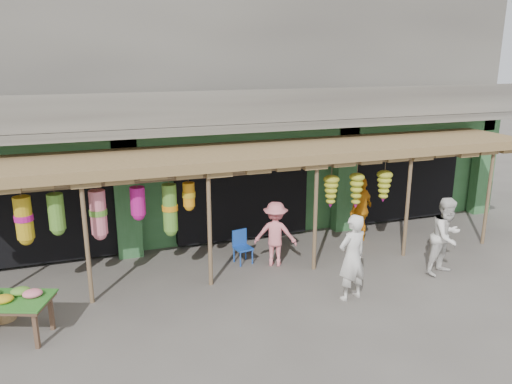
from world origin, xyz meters
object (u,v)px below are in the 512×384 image
object	(u,v)px
person_vendor	(361,209)
person_shopper	(275,234)
flower_table	(9,301)
blue_chair	(242,245)
person_front	(352,257)
person_right	(446,236)

from	to	relation	value
person_vendor	person_shopper	bearing A→B (deg)	-16.88
flower_table	blue_chair	world-z (taller)	flower_table
flower_table	blue_chair	size ratio (longest dim) A/B	2.10
person_front	person_right	distance (m)	2.69
person_shopper	flower_table	bearing A→B (deg)	41.42
person_shopper	blue_chair	bearing A→B (deg)	-3.25
flower_table	person_right	bearing A→B (deg)	19.02
person_front	person_vendor	xyz separation A→B (m)	(1.90, 2.85, -0.02)
person_vendor	person_shopper	size ratio (longest dim) A/B	1.14
person_front	flower_table	bearing A→B (deg)	-17.80
blue_chair	person_vendor	world-z (taller)	person_vendor
person_front	person_vendor	world-z (taller)	person_front
person_front	person_right	bearing A→B (deg)	176.63
person_vendor	person_right	bearing A→B (deg)	75.50
person_front	person_shopper	distance (m)	2.29
flower_table	person_front	xyz separation A→B (m)	(6.45, -0.69, 0.20)
person_right	person_vendor	world-z (taller)	person_right
person_vendor	person_shopper	xyz separation A→B (m)	(-2.74, -0.72, -0.11)
blue_chair	person_vendor	bearing A→B (deg)	-5.99
flower_table	blue_chair	xyz separation A→B (m)	(4.89, 1.85, -0.27)
person_right	person_vendor	xyz separation A→B (m)	(-0.76, 2.46, -0.01)
blue_chair	flower_table	bearing A→B (deg)	-170.31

